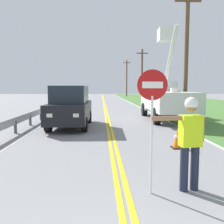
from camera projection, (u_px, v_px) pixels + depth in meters
centerline_yellow_left at (105, 111)px, 21.46m from camera, size 0.11×110.00×0.01m
centerline_yellow_right at (107, 111)px, 21.47m from camera, size 0.11×110.00×0.01m
edge_line_right at (146, 110)px, 21.63m from camera, size 0.12×110.00×0.01m
edge_line_left at (65, 111)px, 21.30m from camera, size 0.12×110.00×0.01m
flagger_worker at (190, 138)px, 4.65m from camera, size 1.08×0.29×1.83m
stop_sign_paddle at (152, 104)px, 4.45m from camera, size 0.56×0.04×2.33m
utility_bucket_truck at (165, 97)px, 15.71m from camera, size 2.79×6.85×5.76m
oncoming_suv_nearest at (71, 106)px, 12.41m from camera, size 2.00×4.64×2.10m
utility_pole_near at (186, 53)px, 16.55m from camera, size 1.80×0.28×8.40m
utility_pole_mid at (142, 74)px, 37.84m from camera, size 1.80×0.28×7.95m
utility_pole_far at (127, 78)px, 58.21m from camera, size 1.80×0.28×8.62m
traffic_cone_lead at (178, 138)px, 8.06m from camera, size 0.40×0.40×0.70m
guardrail_left_shoulder at (45, 110)px, 16.39m from camera, size 0.10×32.00×0.71m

